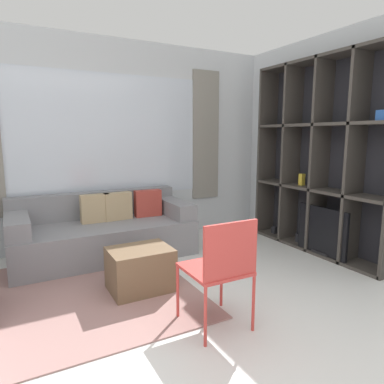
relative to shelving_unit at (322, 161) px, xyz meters
The scene contains 8 objects.
ground_plane 2.84m from the shelving_unit, 148.65° to the right, with size 16.00×16.00×0.00m, color silver.
wall_back 2.76m from the shelving_unit, 143.99° to the left, with size 5.92×0.11×2.70m.
wall_right 0.30m from the shelving_unit, 33.45° to the left, with size 0.07×4.14×2.70m, color silver.
area_rug 3.27m from the shelving_unit, behind, with size 2.27×2.04×0.01m, color gray.
shelving_unit is the anchor object (origin of this frame).
couch_main 2.82m from the shelving_unit, 155.84° to the left, with size 2.09×0.94×0.76m.
ottoman 2.58m from the shelving_unit, behind, with size 0.57×0.44×0.41m.
folding_chair 2.39m from the shelving_unit, 155.73° to the right, with size 0.44×0.46×0.86m.
Camera 1 is at (-1.20, -1.60, 1.46)m, focal length 32.00 mm.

